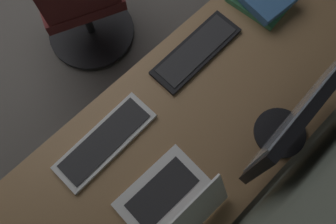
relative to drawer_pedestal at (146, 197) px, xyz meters
name	(u,v)px	position (x,y,z in m)	size (l,w,h in m)	color
desk	(177,144)	(-0.22, -0.03, 0.32)	(2.00, 0.70, 0.73)	#936D47
drawer_pedestal	(146,197)	(0.00, 0.00, 0.00)	(0.40, 0.51, 0.69)	#936D47
monitor_primary	(304,109)	(-0.52, 0.23, 0.65)	(0.54, 0.20, 0.46)	black
laptop_left	(173,203)	(-0.04, 0.13, 0.43)	(0.33, 0.28, 0.19)	white
keyboard_main	(105,141)	(-0.02, -0.21, 0.39)	(0.42, 0.15, 0.02)	silver
keyboard_spare	(196,51)	(-0.55, -0.24, 0.39)	(0.42, 0.15, 0.02)	black
office_chair	(80,0)	(-0.46, -1.00, 0.11)	(0.57, 0.61, 0.97)	maroon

